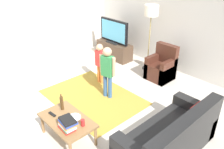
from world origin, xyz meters
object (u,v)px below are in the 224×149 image
at_px(child_near_tv, 100,60).
at_px(coffee_table, 67,121).
at_px(armchair, 162,68).
at_px(soda_can, 83,123).
at_px(tv_remote, 52,114).
at_px(couch, 172,140).
at_px(book_stack, 68,124).
at_px(child_center, 107,68).
at_px(tv_stand, 114,50).
at_px(floor_lamp, 151,14).
at_px(tv, 114,32).
at_px(bottle, 62,103).
at_px(plate, 75,117).

bearing_deg(child_near_tv, coffee_table, -55.99).
relative_size(armchair, soda_can, 7.50).
xyz_separation_m(armchair, tv_remote, (-0.03, -3.15, 0.13)).
distance_m(couch, book_stack, 1.67).
bearing_deg(book_stack, child_center, 116.49).
bearing_deg(tv_stand, book_stack, -54.10).
height_order(floor_lamp, child_center, floor_lamp).
relative_size(coffee_table, soda_can, 8.33).
xyz_separation_m(tv, book_stack, (2.31, -3.17, -0.33)).
bearing_deg(tv_remote, child_center, 95.01).
height_order(armchair, bottle, armchair).
bearing_deg(bottle, child_near_tv, 117.94).
bearing_deg(coffee_table, floor_lamp, 105.15).
relative_size(tv_stand, coffee_table, 1.20).
bearing_deg(soda_can, couch, 39.78).
distance_m(child_center, bottle, 1.34).
distance_m(floor_lamp, tv_remote, 3.58).
height_order(tv_stand, bottle, bottle).
bearing_deg(soda_can, armchair, 101.08).
bearing_deg(coffee_table, tv, 124.40).
height_order(armchair, floor_lamp, floor_lamp).
xyz_separation_m(floor_lamp, soda_can, (1.19, -3.13, -1.06)).
xyz_separation_m(armchair, bottle, (-0.05, -2.93, 0.26)).
bearing_deg(book_stack, floor_lamp, 108.12).
distance_m(tv_stand, tv_remote, 3.68).
bearing_deg(book_stack, coffee_table, 151.41).
bearing_deg(tv, soda_can, -50.77).
bearing_deg(tv_remote, coffee_table, 18.55).
bearing_deg(tv, child_near_tv, -55.10).
relative_size(armchair, tv_remote, 5.29).
height_order(floor_lamp, tv_remote, floor_lamp).
distance_m(tv, floor_lamp, 1.41).
xyz_separation_m(tv, soda_can, (2.41, -2.95, -0.37)).
height_order(book_stack, tv_remote, book_stack).
height_order(child_center, plate, child_center).
distance_m(tv_stand, child_center, 2.33).
height_order(couch, child_center, child_center).
distance_m(couch, armchair, 2.62).
xyz_separation_m(book_stack, tv_remote, (-0.50, 0.00, -0.09)).
bearing_deg(child_center, tv_remote, -80.34).
xyz_separation_m(child_center, coffee_table, (0.54, -1.41, -0.35)).
distance_m(coffee_table, book_stack, 0.29).
bearing_deg(child_near_tv, child_center, -26.23).
bearing_deg(armchair, child_center, -99.95).
distance_m(floor_lamp, book_stack, 3.67).
height_order(child_near_tv, soda_can, child_near_tv).
bearing_deg(tv, bottle, -58.77).
height_order(floor_lamp, child_near_tv, floor_lamp).
bearing_deg(tv_remote, book_stack, -4.75).
xyz_separation_m(book_stack, bottle, (-0.52, 0.22, 0.03)).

